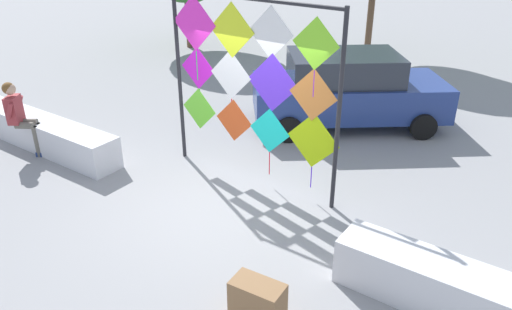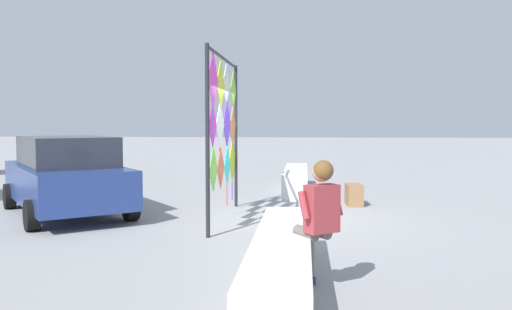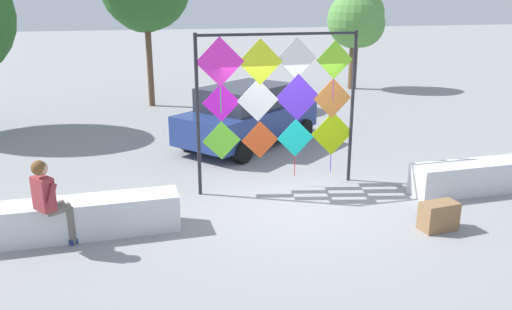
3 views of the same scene
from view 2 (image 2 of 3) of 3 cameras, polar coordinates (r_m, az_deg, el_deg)
ground at (r=10.14m, az=2.15°, el=-7.09°), size 120.00×120.00×0.00m
plaza_ledge_left at (r=5.86m, az=2.89°, el=-11.87°), size 3.99×0.62×0.62m
plaza_ledge_right at (r=14.34m, az=4.41°, el=-2.73°), size 3.99×0.62×0.62m
kite_display_rack at (r=9.98m, az=-3.55°, el=3.66°), size 3.29×0.10×3.15m
seated_vendor at (r=5.77m, az=6.70°, el=-6.54°), size 0.71×0.66×1.47m
parked_car at (r=11.22m, az=-20.21°, el=-2.10°), size 4.33×3.93×1.60m
cardboard_box_large at (r=12.00m, az=10.76°, el=-4.33°), size 0.64×0.38×0.48m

